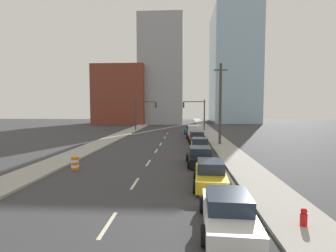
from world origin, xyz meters
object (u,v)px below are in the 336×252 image
sedan_tan (200,145)px  sedan_black (200,157)px  sedan_brown (197,138)px  fire_hydrant (304,219)px  sedan_white (228,212)px  sedan_teal (190,130)px  box_truck_maroon (194,132)px  traffic_barrel (75,163)px  utility_pole_right_mid (220,104)px  traffic_signal_right (198,111)px  traffic_signal_left (142,111)px  sedan_yellow (210,174)px

sedan_tan → sedan_black: bearing=-91.1°
sedan_brown → fire_hydrant: bearing=-85.9°
sedan_white → sedan_teal: sedan_teal is taller
box_truck_maroon → fire_hydrant: bearing=-84.1°
traffic_barrel → fire_hydrant: traffic_barrel is taller
utility_pole_right_mid → box_truck_maroon: utility_pole_right_mid is taller
sedan_brown → utility_pole_right_mid: bearing=-27.7°
traffic_signal_right → box_truck_maroon: traffic_signal_right is taller
traffic_signal_left → sedan_tan: size_ratio=1.30×
sedan_tan → sedan_brown: sedan_brown is taller
traffic_signal_right → sedan_tan: bearing=-92.3°
traffic_signal_right → sedan_white: traffic_signal_right is taller
utility_pole_right_mid → sedan_black: 12.34m
traffic_signal_right → sedan_yellow: 35.97m
sedan_tan → box_truck_maroon: bearing=92.8°
sedan_teal → fire_hydrant: bearing=-84.4°
utility_pole_right_mid → traffic_barrel: bearing=-132.8°
traffic_signal_right → traffic_barrel: (-10.65, -32.45, -3.48)m
sedan_tan → box_truck_maroon: size_ratio=0.90×
traffic_signal_right → sedan_yellow: traffic_signal_right is taller
traffic_signal_right → box_truck_maroon: size_ratio=1.17×
fire_hydrant → sedan_tan: 17.55m
utility_pole_right_mid → sedan_brown: bearing=155.4°
traffic_barrel → sedan_white: 13.10m
sedan_yellow → sedan_teal: sedan_yellow is taller
traffic_signal_left → traffic_barrel: size_ratio=6.41×
traffic_signal_left → fire_hydrant: 43.32m
fire_hydrant → sedan_yellow: sedan_yellow is taller
sedan_yellow → sedan_tan: size_ratio=1.03×
sedan_white → sedan_teal: 36.07m
traffic_signal_right → sedan_teal: bearing=-106.7°
utility_pole_right_mid → sedan_brown: (-2.72, 1.25, -4.34)m
traffic_barrel → utility_pole_right_mid: bearing=47.2°
utility_pole_right_mid → traffic_barrel: utility_pole_right_mid is taller
sedan_tan → fire_hydrant: bearing=-78.5°
traffic_barrel → sedan_tan: 12.93m
traffic_signal_left → traffic_signal_right: (11.03, 0.00, 0.00)m
traffic_barrel → box_truck_maroon: size_ratio=0.18×
traffic_barrel → box_truck_maroon: (9.53, 20.71, 0.44)m
traffic_barrel → sedan_teal: (9.11, 27.31, 0.19)m
traffic_signal_left → utility_pole_right_mid: 22.98m
utility_pole_right_mid → fire_hydrant: 22.58m
sedan_yellow → sedan_teal: (-0.48, 30.66, -0.02)m
fire_hydrant → box_truck_maroon: bearing=95.9°
traffic_signal_right → sedan_brown: size_ratio=1.34×
sedan_tan → sedan_brown: bearing=92.5°
traffic_barrel → sedan_yellow: 10.16m
sedan_yellow → sedan_teal: 30.67m
sedan_white → box_truck_maroon: box_truck_maroon is taller
sedan_tan → sedan_brown: size_ratio=1.03×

